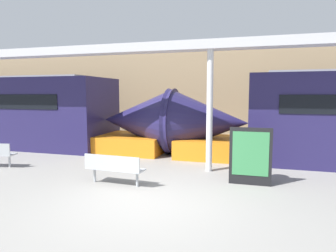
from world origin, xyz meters
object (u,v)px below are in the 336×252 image
object	(u,v)px
bench_near	(114,167)
support_column_near	(210,112)
trash_bin	(259,164)
poster_board	(250,156)

from	to	relation	value
bench_near	support_column_near	xyz separation A→B (m)	(2.21, 2.16, 1.38)
trash_bin	bench_near	bearing A→B (deg)	-158.13
trash_bin	poster_board	size ratio (longest dim) A/B	0.63
bench_near	poster_board	bearing A→B (deg)	20.05
trash_bin	poster_board	distance (m)	0.58
poster_board	support_column_near	xyz separation A→B (m)	(-1.26, 1.13, 1.09)
trash_bin	poster_board	world-z (taller)	poster_board
bench_near	poster_board	size ratio (longest dim) A/B	1.06
bench_near	support_column_near	bearing A→B (deg)	47.94
poster_board	support_column_near	size ratio (longest dim) A/B	0.41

